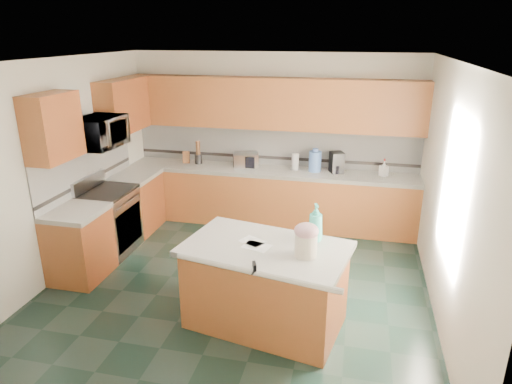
% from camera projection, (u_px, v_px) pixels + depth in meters
% --- Properties ---
extents(floor, '(4.60, 4.60, 0.00)m').
position_uv_depth(floor, '(238.00, 285.00, 5.70)').
color(floor, black).
rests_on(floor, ground).
extents(ceiling, '(4.60, 4.60, 0.00)m').
position_uv_depth(ceiling, '(235.00, 60.00, 4.80)').
color(ceiling, white).
rests_on(ceiling, ground).
extents(wall_back, '(4.60, 0.04, 2.70)m').
position_uv_depth(wall_back, '(274.00, 138.00, 7.38)').
color(wall_back, white).
rests_on(wall_back, ground).
extents(wall_front, '(4.60, 0.04, 2.70)m').
position_uv_depth(wall_front, '(148.00, 285.00, 3.11)').
color(wall_front, white).
rests_on(wall_front, ground).
extents(wall_left, '(0.04, 4.60, 2.70)m').
position_uv_depth(wall_left, '(59.00, 169.00, 5.73)').
color(wall_left, white).
rests_on(wall_left, ground).
extents(wall_right, '(0.04, 4.60, 2.70)m').
position_uv_depth(wall_right, '(451.00, 198.00, 4.76)').
color(wall_right, white).
rests_on(wall_right, ground).
extents(back_base_cab, '(4.60, 0.60, 0.86)m').
position_uv_depth(back_base_cab, '(270.00, 198.00, 7.39)').
color(back_base_cab, '#5B2610').
rests_on(back_base_cab, ground).
extents(back_countertop, '(4.60, 0.64, 0.06)m').
position_uv_depth(back_countertop, '(270.00, 171.00, 7.24)').
color(back_countertop, white).
rests_on(back_countertop, back_base_cab).
extents(back_upper_cab, '(4.60, 0.33, 0.78)m').
position_uv_depth(back_upper_cab, '(272.00, 103.00, 7.01)').
color(back_upper_cab, '#5B2610').
rests_on(back_upper_cab, wall_back).
extents(back_backsplash, '(4.60, 0.02, 0.63)m').
position_uv_depth(back_backsplash, '(274.00, 146.00, 7.39)').
color(back_backsplash, silver).
rests_on(back_backsplash, back_countertop).
extents(back_accent_band, '(4.60, 0.01, 0.05)m').
position_uv_depth(back_accent_band, '(273.00, 158.00, 7.45)').
color(back_accent_band, black).
rests_on(back_accent_band, back_countertop).
extents(left_base_cab_rear, '(0.60, 0.82, 0.86)m').
position_uv_depth(left_base_cab_rear, '(136.00, 204.00, 7.16)').
color(left_base_cab_rear, '#5B2610').
rests_on(left_base_cab_rear, ground).
extents(left_counter_rear, '(0.64, 0.82, 0.06)m').
position_uv_depth(left_counter_rear, '(133.00, 176.00, 7.01)').
color(left_counter_rear, white).
rests_on(left_counter_rear, left_base_cab_rear).
extents(left_base_cab_front, '(0.60, 0.72, 0.86)m').
position_uv_depth(left_base_cab_front, '(80.00, 246.00, 5.75)').
color(left_base_cab_front, '#5B2610').
rests_on(left_base_cab_front, ground).
extents(left_counter_front, '(0.64, 0.72, 0.06)m').
position_uv_depth(left_counter_front, '(75.00, 212.00, 5.60)').
color(left_counter_front, white).
rests_on(left_counter_front, left_base_cab_front).
extents(left_backsplash, '(0.02, 2.30, 0.63)m').
position_uv_depth(left_backsplash, '(87.00, 166.00, 6.27)').
color(left_backsplash, silver).
rests_on(left_backsplash, wall_left).
extents(left_accent_band, '(0.01, 2.30, 0.05)m').
position_uv_depth(left_accent_band, '(89.00, 180.00, 6.33)').
color(left_accent_band, black).
rests_on(left_accent_band, wall_left).
extents(left_upper_cab_rear, '(0.33, 1.09, 0.78)m').
position_uv_depth(left_upper_cab_rear, '(123.00, 106.00, 6.81)').
color(left_upper_cab_rear, '#5B2610').
rests_on(left_upper_cab_rear, wall_left).
extents(left_upper_cab_front, '(0.33, 0.72, 0.78)m').
position_uv_depth(left_upper_cab_front, '(53.00, 127.00, 5.28)').
color(left_upper_cab_front, '#5B2610').
rests_on(left_upper_cab_front, wall_left).
extents(range_body, '(0.60, 0.76, 0.88)m').
position_uv_depth(range_body, '(110.00, 223.00, 6.43)').
color(range_body, '#B7B7BC').
rests_on(range_body, ground).
extents(range_oven_door, '(0.02, 0.68, 0.55)m').
position_uv_depth(range_oven_door, '(129.00, 227.00, 6.38)').
color(range_oven_door, black).
rests_on(range_oven_door, range_body).
extents(range_cooktop, '(0.62, 0.78, 0.04)m').
position_uv_depth(range_cooktop, '(106.00, 192.00, 6.28)').
color(range_cooktop, black).
rests_on(range_cooktop, range_body).
extents(range_handle, '(0.02, 0.66, 0.02)m').
position_uv_depth(range_handle, '(128.00, 202.00, 6.25)').
color(range_handle, '#B7B7BC').
rests_on(range_handle, range_body).
extents(range_backguard, '(0.06, 0.76, 0.18)m').
position_uv_depth(range_backguard, '(88.00, 182.00, 6.29)').
color(range_backguard, '#B7B7BC').
rests_on(range_backguard, range_body).
extents(microwave, '(0.50, 0.73, 0.41)m').
position_uv_depth(microwave, '(100.00, 132.00, 6.00)').
color(microwave, '#B7B7BC').
rests_on(microwave, wall_left).
extents(island_base, '(1.70, 1.17, 0.86)m').
position_uv_depth(island_base, '(265.00, 288.00, 4.81)').
color(island_base, '#5B2610').
rests_on(island_base, ground).
extents(island_top, '(1.82, 1.29, 0.06)m').
position_uv_depth(island_top, '(266.00, 249.00, 4.66)').
color(island_top, white).
rests_on(island_top, island_base).
extents(island_bullnose, '(1.64, 0.38, 0.06)m').
position_uv_depth(island_bullnose, '(255.00, 272.00, 4.20)').
color(island_bullnose, white).
rests_on(island_bullnose, island_base).
extents(treat_jar, '(0.23, 0.23, 0.23)m').
position_uv_depth(treat_jar, '(306.00, 245.00, 4.41)').
color(treat_jar, beige).
rests_on(treat_jar, island_top).
extents(treat_jar_lid, '(0.24, 0.24, 0.15)m').
position_uv_depth(treat_jar_lid, '(306.00, 231.00, 4.36)').
color(treat_jar_lid, '#D89AA5').
rests_on(treat_jar_lid, treat_jar).
extents(treat_jar_knob, '(0.08, 0.03, 0.03)m').
position_uv_depth(treat_jar_knob, '(307.00, 226.00, 4.35)').
color(treat_jar_knob, tan).
rests_on(treat_jar_knob, treat_jar_lid).
extents(treat_jar_knob_end_l, '(0.04, 0.04, 0.04)m').
position_uv_depth(treat_jar_knob_end_l, '(303.00, 226.00, 4.35)').
color(treat_jar_knob_end_l, tan).
rests_on(treat_jar_knob_end_l, treat_jar_lid).
extents(treat_jar_knob_end_r, '(0.04, 0.04, 0.04)m').
position_uv_depth(treat_jar_knob_end_r, '(311.00, 226.00, 4.34)').
color(treat_jar_knob_end_r, tan).
rests_on(treat_jar_knob_end_r, treat_jar_lid).
extents(soap_bottle_island, '(0.20, 0.20, 0.41)m').
position_uv_depth(soap_bottle_island, '(316.00, 223.00, 4.71)').
color(soap_bottle_island, '#3DBEAD').
rests_on(soap_bottle_island, island_top).
extents(paper_sheet_a, '(0.32, 0.27, 0.00)m').
position_uv_depth(paper_sheet_a, '(257.00, 246.00, 4.64)').
color(paper_sheet_a, white).
rests_on(paper_sheet_a, island_top).
extents(paper_sheet_b, '(0.31, 0.28, 0.00)m').
position_uv_depth(paper_sheet_b, '(252.00, 241.00, 4.75)').
color(paper_sheet_b, white).
rests_on(paper_sheet_b, island_top).
extents(clamp_body, '(0.06, 0.10, 0.09)m').
position_uv_depth(clamp_body, '(254.00, 267.00, 4.21)').
color(clamp_body, black).
rests_on(clamp_body, island_top).
extents(clamp_handle, '(0.02, 0.07, 0.02)m').
position_uv_depth(clamp_handle, '(253.00, 272.00, 4.16)').
color(clamp_handle, black).
rests_on(clamp_handle, island_top).
extents(knife_block, '(0.14, 0.17, 0.22)m').
position_uv_depth(knife_block, '(186.00, 157.00, 7.54)').
color(knife_block, '#472814').
rests_on(knife_block, back_countertop).
extents(utensil_crock, '(0.12, 0.12, 0.15)m').
position_uv_depth(utensil_crock, '(198.00, 159.00, 7.53)').
color(utensil_crock, black).
rests_on(utensil_crock, back_countertop).
extents(utensil_bundle, '(0.07, 0.07, 0.23)m').
position_uv_depth(utensil_bundle, '(198.00, 148.00, 7.47)').
color(utensil_bundle, '#472814').
rests_on(utensil_bundle, utensil_crock).
extents(toaster_oven, '(0.45, 0.36, 0.23)m').
position_uv_depth(toaster_oven, '(246.00, 160.00, 7.32)').
color(toaster_oven, '#B7B7BC').
rests_on(toaster_oven, back_countertop).
extents(toaster_oven_door, '(0.35, 0.01, 0.19)m').
position_uv_depth(toaster_oven_door, '(244.00, 162.00, 7.21)').
color(toaster_oven_door, black).
rests_on(toaster_oven_door, toaster_oven).
extents(paper_towel, '(0.11, 0.11, 0.25)m').
position_uv_depth(paper_towel, '(295.00, 162.00, 7.20)').
color(paper_towel, white).
rests_on(paper_towel, back_countertop).
extents(paper_towel_base, '(0.17, 0.17, 0.01)m').
position_uv_depth(paper_towel_base, '(295.00, 169.00, 7.24)').
color(paper_towel_base, '#B7B7BC').
rests_on(paper_towel_base, back_countertop).
extents(water_jug, '(0.19, 0.19, 0.32)m').
position_uv_depth(water_jug, '(315.00, 161.00, 7.08)').
color(water_jug, '#5681D5').
rests_on(water_jug, back_countertop).
extents(water_jug_neck, '(0.09, 0.09, 0.05)m').
position_uv_depth(water_jug_neck, '(315.00, 150.00, 7.02)').
color(water_jug_neck, '#5681D5').
rests_on(water_jug_neck, water_jug).
extents(coffee_maker, '(0.25, 0.26, 0.32)m').
position_uv_depth(coffee_maker, '(337.00, 162.00, 7.03)').
color(coffee_maker, black).
rests_on(coffee_maker, back_countertop).
extents(coffee_carafe, '(0.13, 0.13, 0.13)m').
position_uv_depth(coffee_carafe, '(336.00, 169.00, 7.02)').
color(coffee_carafe, black).
rests_on(coffee_carafe, back_countertop).
extents(soap_bottle_back, '(0.15, 0.15, 0.24)m').
position_uv_depth(soap_bottle_back, '(384.00, 168.00, 6.87)').
color(soap_bottle_back, white).
rests_on(soap_bottle_back, back_countertop).
extents(soap_back_cap, '(0.02, 0.02, 0.03)m').
position_uv_depth(soap_back_cap, '(385.00, 160.00, 6.83)').
color(soap_back_cap, red).
rests_on(soap_back_cap, soap_bottle_back).
extents(window_light_proxy, '(0.02, 1.40, 1.10)m').
position_uv_depth(window_light_proxy, '(453.00, 190.00, 4.53)').
color(window_light_proxy, white).
rests_on(window_light_proxy, wall_right).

